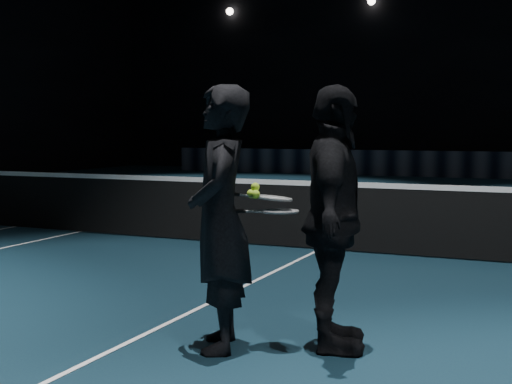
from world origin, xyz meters
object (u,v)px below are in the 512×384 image
(player_b, at_px, (333,219))
(tennis_balls, at_px, (254,192))
(player_a, at_px, (220,218))
(racket_lower, at_px, (280,211))
(racket_upper, at_px, (273,198))

(player_b, relative_size, tennis_balls, 16.66)
(player_a, height_order, racket_lower, player_a)
(player_b, distance_m, racket_lower, 0.40)
(player_b, distance_m, racket_upper, 0.48)
(player_a, relative_size, tennis_balls, 16.66)
(player_a, xyz_separation_m, player_b, (0.79, 0.32, 0.00))
(tennis_balls, bearing_deg, racket_upper, 35.79)
(player_a, xyz_separation_m, racket_upper, (0.36, 0.19, 0.15))
(player_a, distance_m, racket_lower, 0.45)
(racket_lower, relative_size, racket_upper, 1.00)
(racket_lower, xyz_separation_m, tennis_balls, (-0.18, -0.07, 0.14))
(player_b, height_order, racket_upper, player_b)
(player_a, bearing_deg, racket_upper, 93.38)
(player_b, height_order, tennis_balls, player_b)
(racket_upper, xyz_separation_m, tennis_balls, (-0.12, -0.09, 0.05))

